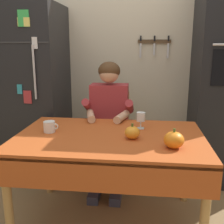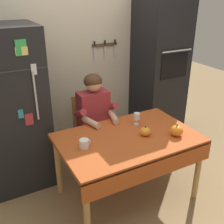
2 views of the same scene
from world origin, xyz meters
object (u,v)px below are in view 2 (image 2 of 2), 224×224
at_px(wine_glass, 137,117).
at_px(seated_person, 96,117).
at_px(wall_oven, 159,72).
at_px(dining_table, 129,145).
at_px(coffee_mug, 84,144).
at_px(pumpkin_medium, 145,131).
at_px(pumpkin_large, 176,131).
at_px(chair_behind_person, 90,127).
at_px(refrigerator, 13,110).

bearing_deg(wine_glass, seated_person, 128.66).
xyz_separation_m(wall_oven, dining_table, (-1.05, -0.92, -0.39)).
distance_m(coffee_mug, pumpkin_medium, 0.65).
bearing_deg(dining_table, wall_oven, 41.31).
relative_size(dining_table, pumpkin_large, 10.53).
height_order(pumpkin_large, pumpkin_medium, pumpkin_large).
height_order(wine_glass, pumpkin_medium, wine_glass).
xyz_separation_m(coffee_mug, pumpkin_medium, (0.64, -0.08, 0.00)).
relative_size(pumpkin_large, pumpkin_medium, 1.18).
height_order(wall_oven, wine_glass, wall_oven).
height_order(dining_table, pumpkin_medium, pumpkin_medium).
bearing_deg(wine_glass, coffee_mug, -166.13).
xyz_separation_m(chair_behind_person, pumpkin_medium, (0.25, -0.83, 0.27)).
bearing_deg(seated_person, wine_glass, -51.34).
distance_m(refrigerator, wall_oven, 2.01).
bearing_deg(wall_oven, pumpkin_large, -118.49).
bearing_deg(coffee_mug, pumpkin_large, -14.05).
height_order(dining_table, coffee_mug, coffee_mug).
relative_size(wall_oven, seated_person, 1.69).
distance_m(pumpkin_large, pumpkin_medium, 0.32).
bearing_deg(refrigerator, pumpkin_large, -37.44).
height_order(refrigerator, seated_person, refrigerator).
bearing_deg(dining_table, wine_glass, 43.37).
bearing_deg(dining_table, chair_behind_person, 96.00).
distance_m(wall_oven, seated_person, 1.22).
bearing_deg(refrigerator, wall_oven, 1.14).
relative_size(refrigerator, coffee_mug, 15.48).
xyz_separation_m(refrigerator, pumpkin_large, (1.40, -1.07, -0.11)).
xyz_separation_m(wall_oven, wine_glass, (-0.82, -0.71, -0.22)).
height_order(wall_oven, coffee_mug, wall_oven).
relative_size(wall_oven, chair_behind_person, 2.26).
xyz_separation_m(refrigerator, seated_person, (0.87, -0.28, -0.16)).
relative_size(refrigerator, dining_table, 1.29).
xyz_separation_m(wall_oven, pumpkin_medium, (-0.88, -0.96, -0.26)).
bearing_deg(wine_glass, wall_oven, 40.72).
relative_size(dining_table, coffee_mug, 12.04).
bearing_deg(chair_behind_person, pumpkin_large, -61.54).
bearing_deg(wall_oven, wine_glass, -139.28).
distance_m(dining_table, coffee_mug, 0.49).
relative_size(wall_oven, wine_glass, 15.58).
height_order(refrigerator, pumpkin_medium, refrigerator).
relative_size(wall_oven, pumpkin_medium, 18.63).
bearing_deg(pumpkin_large, dining_table, 157.34).
relative_size(refrigerator, chair_behind_person, 1.94).
height_order(wall_oven, seated_person, wall_oven).
height_order(refrigerator, coffee_mug, refrigerator).
bearing_deg(seated_person, dining_table, -82.14).
xyz_separation_m(chair_behind_person, coffee_mug, (-0.39, -0.75, 0.27)).
height_order(seated_person, pumpkin_large, seated_person).
distance_m(dining_table, pumpkin_large, 0.50).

